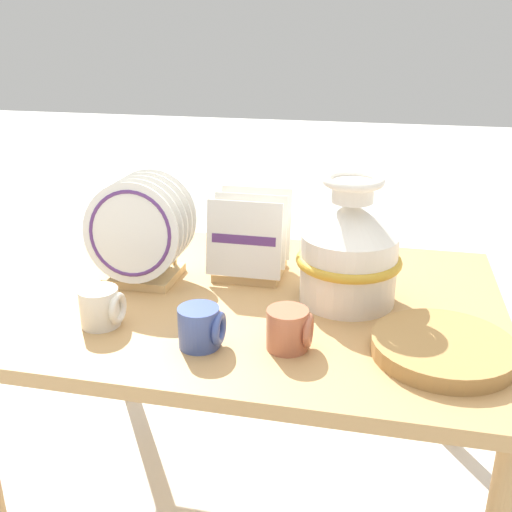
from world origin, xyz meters
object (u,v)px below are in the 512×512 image
mug_terracotta_glaze (290,329)px  wicker_charger_stack (443,348)px  ceramic_vase (349,250)px  dish_rack_square_plates (250,248)px  mug_cream_glaze (102,307)px  dish_rack_round_plates (140,236)px  mug_cobalt_glaze (201,327)px

mug_terracotta_glaze → wicker_charger_stack: bearing=6.7°
ceramic_vase → mug_terracotta_glaze: (-0.10, -0.26, -0.09)m
dish_rack_square_plates → mug_cream_glaze: bearing=-125.7°
dish_rack_round_plates → wicker_charger_stack: 0.79m
dish_rack_square_plates → wicker_charger_stack: 0.59m
mug_cobalt_glaze → mug_cream_glaze: same height
mug_cream_glaze → mug_cobalt_glaze: bearing=-9.6°
mug_terracotta_glaze → dish_rack_round_plates: bearing=148.6°
mug_cobalt_glaze → mug_terracotta_glaze: 0.19m
ceramic_vase → dish_rack_round_plates: bearing=179.3°
mug_cream_glaze → mug_terracotta_glaze: bearing=-1.4°
mug_cobalt_glaze → dish_rack_square_plates: bearing=88.2°
dish_rack_round_plates → wicker_charger_stack: bearing=-17.0°
dish_rack_round_plates → mug_cobalt_glaze: 0.40m
wicker_charger_stack → mug_cream_glaze: (-0.74, -0.03, 0.03)m
ceramic_vase → wicker_charger_stack: (0.21, -0.22, -0.12)m
dish_rack_square_plates → wicker_charger_stack: bearing=-34.7°
wicker_charger_stack → mug_cobalt_glaze: 0.50m
wicker_charger_stack → mug_cobalt_glaze: size_ratio=3.05×
ceramic_vase → mug_cobalt_glaze: (-0.28, -0.29, -0.09)m
wicker_charger_stack → mug_cream_glaze: size_ratio=3.05×
mug_cream_glaze → mug_terracotta_glaze: 0.43m
mug_cream_glaze → mug_terracotta_glaze: same height
wicker_charger_stack → mug_terracotta_glaze: (-0.31, -0.04, 0.03)m
dish_rack_square_plates → wicker_charger_stack: dish_rack_square_plates is taller
dish_rack_round_plates → dish_rack_square_plates: size_ratio=1.26×
wicker_charger_stack → dish_rack_square_plates: bearing=145.3°
ceramic_vase → mug_terracotta_glaze: size_ratio=3.25×
dish_rack_round_plates → mug_cream_glaze: (0.01, -0.26, -0.08)m
wicker_charger_stack → mug_cream_glaze: 0.75m
dish_rack_square_plates → mug_cobalt_glaze: bearing=-91.8°
ceramic_vase → mug_terracotta_glaze: ceramic_vase is taller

